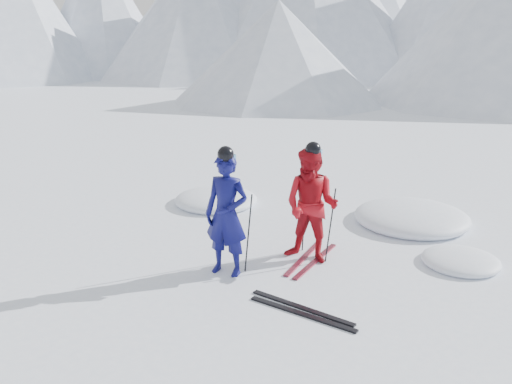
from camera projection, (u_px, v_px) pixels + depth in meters
The scene contains 12 objects.
ground at pixel (315, 283), 8.64m from camera, with size 160.00×160.00×0.00m, color white.
skier_blue at pixel (227, 215), 8.72m from camera, with size 0.74×0.49×2.03m, color #0D0E51.
skier_red at pixel (311, 206), 9.22m from camera, with size 0.97×0.76×2.00m, color #A80D16.
pole_blue_left at pixel (219, 228), 9.11m from camera, with size 0.02×0.02×1.36m, color black.
pole_blue_right at pixel (248, 233), 8.86m from camera, with size 0.02×0.02×1.36m, color black.
pole_red_left at pixel (304, 217), 9.68m from camera, with size 0.02×0.02×1.33m, color black.
pole_red_right at pixel (330, 226), 9.25m from camera, with size 0.02×0.02×1.33m, color black.
ski_worn_left at pixel (304, 257), 9.57m from camera, with size 0.09×1.70×0.03m, color black.
ski_worn_right at pixel (316, 261), 9.43m from camera, with size 0.09×1.70×0.03m, color black.
ski_loose_a at pixel (302, 308), 7.83m from camera, with size 0.09×1.70×0.03m, color black.
ski_loose_b at pixel (302, 314), 7.66m from camera, with size 0.09×1.70×0.03m, color black.
snow_lumps at pixel (349, 219), 11.54m from camera, with size 7.25×3.73×0.52m.
Camera 1 is at (4.18, -6.74, 3.85)m, focal length 38.00 mm.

